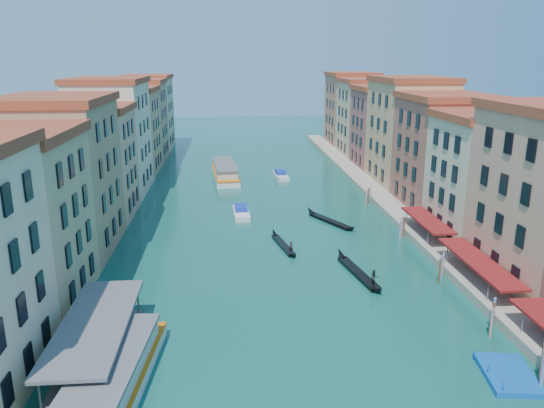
{
  "coord_description": "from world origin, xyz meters",
  "views": [
    {
      "loc": [
        -4.87,
        -28.22,
        24.5
      ],
      "look_at": [
        1.02,
        40.78,
        5.26
      ],
      "focal_mm": 35.0,
      "sensor_mm": 36.0,
      "label": 1
    }
  ],
  "objects_px": {
    "gondola_fore": "(283,244)",
    "blue_dock": "(508,374)",
    "vaporetto_stop": "(97,346)",
    "vaporetto_near": "(107,387)",
    "vaporetto_far": "(225,171)",
    "gondola_right": "(359,272)"
  },
  "relations": [
    {
      "from": "gondola_fore",
      "to": "blue_dock",
      "type": "relative_size",
      "value": 1.71
    },
    {
      "from": "vaporetto_stop",
      "to": "vaporetto_near",
      "type": "xyz_separation_m",
      "value": [
        2.0,
        -5.83,
        -0.09
      ]
    },
    {
      "from": "vaporetto_far",
      "to": "gondola_fore",
      "type": "xyz_separation_m",
      "value": [
        7.76,
        -43.33,
        -1.0
      ]
    },
    {
      "from": "vaporetto_far",
      "to": "gondola_right",
      "type": "relative_size",
      "value": 1.6
    },
    {
      "from": "vaporetto_stop",
      "to": "blue_dock",
      "type": "distance_m",
      "value": 33.36
    },
    {
      "from": "gondola_fore",
      "to": "blue_dock",
      "type": "xyz_separation_m",
      "value": [
        14.63,
        -31.33,
        -0.12
      ]
    },
    {
      "from": "vaporetto_far",
      "to": "gondola_fore",
      "type": "bearing_deg",
      "value": -84.24
    },
    {
      "from": "vaporetto_far",
      "to": "gondola_fore",
      "type": "distance_m",
      "value": 44.03
    },
    {
      "from": "vaporetto_near",
      "to": "vaporetto_far",
      "type": "relative_size",
      "value": 1.0
    },
    {
      "from": "vaporetto_far",
      "to": "blue_dock",
      "type": "xyz_separation_m",
      "value": [
        22.39,
        -74.66,
        -1.11
      ]
    },
    {
      "from": "vaporetto_stop",
      "to": "blue_dock",
      "type": "bearing_deg",
      "value": -8.83
    },
    {
      "from": "vaporetto_near",
      "to": "blue_dock",
      "type": "relative_size",
      "value": 3.35
    },
    {
      "from": "vaporetto_far",
      "to": "vaporetto_near",
      "type": "bearing_deg",
      "value": -100.86
    },
    {
      "from": "vaporetto_far",
      "to": "gondola_right",
      "type": "distance_m",
      "value": 56.04
    },
    {
      "from": "vaporetto_far",
      "to": "blue_dock",
      "type": "height_order",
      "value": "vaporetto_far"
    },
    {
      "from": "vaporetto_stop",
      "to": "gondola_right",
      "type": "height_order",
      "value": "vaporetto_stop"
    },
    {
      "from": "vaporetto_stop",
      "to": "blue_dock",
      "type": "xyz_separation_m",
      "value": [
        32.94,
        -5.12,
        -1.2
      ]
    },
    {
      "from": "vaporetto_near",
      "to": "vaporetto_far",
      "type": "bearing_deg",
      "value": 89.02
    },
    {
      "from": "vaporetto_stop",
      "to": "vaporetto_far",
      "type": "bearing_deg",
      "value": 81.37
    },
    {
      "from": "vaporetto_far",
      "to": "blue_dock",
      "type": "relative_size",
      "value": 3.34
    },
    {
      "from": "vaporetto_far",
      "to": "gondola_right",
      "type": "xyz_separation_m",
      "value": [
        15.48,
        -53.85,
        -0.86
      ]
    },
    {
      "from": "vaporetto_near",
      "to": "gondola_right",
      "type": "relative_size",
      "value": 1.6
    }
  ]
}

